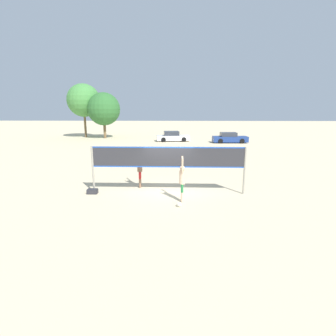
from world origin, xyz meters
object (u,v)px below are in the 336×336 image
Objects in this scene: volleyball_net at (168,160)px; gear_bag at (93,191)px; player_spiker at (182,178)px; volleyball at (179,204)px; tree_left_cluster at (84,100)px; parked_car_mid at (230,138)px; tree_right_cluster at (104,109)px; player_blocker at (140,167)px; parked_car_near at (173,137)px.

volleyball_net is 15.35× the size of gear_bag.
volleyball_net is 1.63m from player_spiker.
tree_left_cluster is (-15.05, 31.16, 5.75)m from volleyball.
parked_car_mid reaches higher than gear_bag.
player_spiker is 0.31× the size of tree_right_cluster.
tree_left_cluster reaches higher than volleyball_net.
player_blocker is at bearing 27.35° from gear_bag.
player_spiker is 0.95× the size of player_blocker.
volleyball_net is at bearing -96.43° from parked_car_near.
volleyball_net is at bearing 3.52° from gear_bag.
player_spiker is 0.46× the size of parked_car_mid.
tree_left_cluster reaches higher than gear_bag.
player_blocker is 23.47m from parked_car_mid.
player_blocker is 0.48× the size of parked_car_near.
parked_car_near is at bearing -19.47° from tree_left_cluster.
parked_car_near is (-0.77, 26.12, 0.52)m from volleyball.
player_spiker is at bearing -63.50° from tree_left_cluster.
volleyball_net reaches higher than player_spiker.
player_blocker reaches higher than parked_car_near.
volleyball is 32.52m from tree_right_cluster.
player_blocker is 4.39× the size of gear_bag.
player_blocker is (-1.62, 0.97, -0.57)m from volleyball_net.
tree_right_cluster is (-9.39, 27.07, 3.29)m from player_blocker.
gear_bag is at bearing -118.50° from parked_car_mid.
player_blocker is 2.87m from gear_bag.
player_blocker reaches higher than volleyball.
tree_left_cluster reaches higher than tree_right_cluster.
tree_left_cluster is at bearing 115.78° from volleyball.
volleyball is 0.43× the size of gear_bag.
gear_bag is at bearing -105.72° from parked_car_near.
player_blocker reaches higher than player_spiker.
parked_car_near is at bearing 2.04° from player_spiker.
volleyball is 0.03× the size of tree_left_cluster.
gear_bag is at bearing -70.34° from tree_left_cluster.
tree_left_cluster is at bearing 153.65° from parked_car_near.
player_spiker reaches higher than gear_bag.
parked_car_mid is at bearing 71.43° from volleyball_net.
player_blocker reaches higher than gear_bag.
gear_bag is (-3.97, -0.24, -1.66)m from volleyball_net.
volleyball is (0.58, -2.02, -1.67)m from volleyball_net.
tree_right_cluster is at bearing 153.08° from parked_car_near.
tree_right_cluster reaches higher than player_blocker.
tree_left_cluster is at bearing -155.47° from player_blocker.
player_spiker reaches higher than volleyball.
parked_car_mid is at bearing -16.03° from player_spiker.
player_spiker is at bearing -61.36° from volleyball_net.
tree_left_cluster is (-22.05, 6.59, 5.23)m from parked_car_mid.
parked_car_near is at bearing 90.45° from volleyball_net.
player_spiker reaches higher than parked_car_mid.
volleyball is at bearing -73.96° from volleyball_net.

